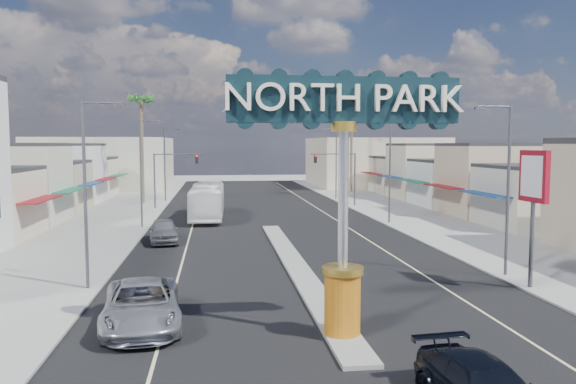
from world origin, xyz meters
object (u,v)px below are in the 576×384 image
object	(u,v)px
streetlight_r_near	(505,181)
streetlight_r_far	(335,159)
suv_left	(142,305)
bank_pylon_sign	(534,184)
palm_left_far	(141,105)
streetlight_r_mid	(388,166)
streetlight_l_mid	(143,167)
traffic_signal_right	(339,169)
palm_right_mid	(348,117)
streetlight_l_near	(88,185)
streetlight_l_far	(166,160)
city_bus	(208,201)
car_parked_left	(164,231)
gateway_sign	(344,174)
traffic_signal_left	(172,169)
palm_right_far	(352,106)

from	to	relation	value
streetlight_r_near	streetlight_r_far	distance (m)	42.00
suv_left	bank_pylon_sign	bearing A→B (deg)	4.51
palm_left_far	streetlight_r_far	bearing A→B (deg)	4.88
streetlight_r_mid	streetlight_l_mid	bearing A→B (deg)	180.00
streetlight_r_mid	streetlight_r_far	distance (m)	22.00
traffic_signal_right	streetlight_r_mid	distance (m)	14.07
streetlight_r_far	palm_left_far	distance (m)	24.38
palm_right_mid	suv_left	world-z (taller)	palm_right_mid
streetlight_l_mid	streetlight_r_far	bearing A→B (deg)	46.52
streetlight_l_near	streetlight_r_mid	world-z (taller)	same
streetlight_r_far	palm_right_mid	size ratio (longest dim) A/B	0.74
streetlight_r_mid	streetlight_r_far	bearing A→B (deg)	90.00
streetlight_l_far	palm_right_mid	xyz separation A→B (m)	(23.43, 4.00, 5.54)
traffic_signal_right	streetlight_r_mid	xyz separation A→B (m)	(1.25, -13.99, 0.79)
city_bus	streetlight_l_far	bearing A→B (deg)	109.37
car_parked_left	streetlight_r_near	bearing A→B (deg)	-41.14
streetlight_l_near	streetlight_r_mid	size ratio (longest dim) A/B	1.00
streetlight_r_mid	bank_pylon_sign	bearing A→B (deg)	-89.85
traffic_signal_right	palm_left_far	bearing A→B (deg)	164.85
streetlight_l_mid	palm_left_far	bearing A→B (deg)	97.31
streetlight_r_far	traffic_signal_right	bearing A→B (deg)	-98.86
suv_left	streetlight_r_far	bearing A→B (deg)	63.65
palm_right_mid	suv_left	size ratio (longest dim) A/B	1.96
palm_left_far	suv_left	size ratio (longest dim) A/B	2.13
gateway_sign	streetlight_l_near	xyz separation A→B (m)	(-10.43, 8.02, -0.86)
traffic_signal_left	palm_left_far	size ratio (longest dim) A/B	0.46
suv_left	car_parked_left	bearing A→B (deg)	86.67
traffic_signal_right	streetlight_l_far	bearing A→B (deg)	157.80
streetlight_l_mid	palm_left_far	size ratio (longest dim) A/B	0.69
palm_right_far	car_parked_left	bearing A→B (deg)	-120.73
palm_right_far	suv_left	size ratio (longest dim) A/B	2.29
gateway_sign	streetlight_l_far	world-z (taller)	gateway_sign
palm_right_mid	palm_right_far	bearing A→B (deg)	71.57
traffic_signal_left	streetlight_r_far	distance (m)	21.20
streetlight_r_far	streetlight_l_near	bearing A→B (deg)	-116.42
streetlight_r_near	city_bus	xyz separation A→B (m)	(-15.71, 25.70, -3.39)
streetlight_r_near	bank_pylon_sign	xyz separation A→B (m)	(0.06, -2.52, 0.02)
palm_right_far	city_bus	size ratio (longest dim) A/B	1.17
suv_left	streetlight_l_near	bearing A→B (deg)	112.08
streetlight_r_mid	palm_left_far	bearing A→B (deg)	139.52
car_parked_left	bank_pylon_sign	bearing A→B (deg)	-45.95
streetlight_l_near	palm_right_far	bearing A→B (deg)	63.94
palm_right_far	city_bus	world-z (taller)	palm_right_far
car_parked_left	city_bus	xyz separation A→B (m)	(2.92, 12.73, 0.85)
streetlight_r_near	streetlight_r_mid	size ratio (longest dim) A/B	1.00
streetlight_r_mid	palm_right_mid	size ratio (longest dim) A/B	0.74
streetlight_r_mid	city_bus	size ratio (longest dim) A/B	0.75
traffic_signal_right	streetlight_l_mid	size ratio (longest dim) A/B	0.67
car_parked_left	streetlight_r_mid	bearing A→B (deg)	14.38
palm_right_far	car_parked_left	size ratio (longest dim) A/B	2.90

